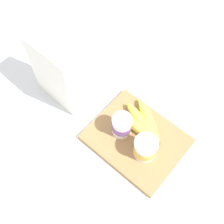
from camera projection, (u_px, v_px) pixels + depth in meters
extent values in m
plane|color=white|center=(137.00, 141.00, 0.99)|extent=(2.40, 2.40, 0.00)
cube|color=#A37A4C|center=(137.00, 139.00, 0.98)|extent=(0.31, 0.25, 0.02)
cube|color=white|center=(58.00, 73.00, 0.95)|extent=(0.18, 0.08, 0.28)
cylinder|color=white|center=(145.00, 148.00, 0.91)|extent=(0.07, 0.07, 0.08)
cylinder|color=gold|center=(145.00, 148.00, 0.91)|extent=(0.07, 0.07, 0.04)
cylinder|color=silver|center=(147.00, 143.00, 0.88)|extent=(0.08, 0.08, 0.00)
cylinder|color=white|center=(122.00, 126.00, 0.95)|extent=(0.06, 0.06, 0.08)
cylinder|color=#7A4C99|center=(122.00, 126.00, 0.95)|extent=(0.06, 0.06, 0.03)
cylinder|color=silver|center=(122.00, 120.00, 0.91)|extent=(0.07, 0.07, 0.00)
ellipsoid|color=#EBDE4F|center=(148.00, 121.00, 0.98)|extent=(0.17, 0.12, 0.03)
ellipsoid|color=#EBDE4F|center=(142.00, 123.00, 0.98)|extent=(0.18, 0.08, 0.04)
ellipsoid|color=#EBDE4F|center=(139.00, 128.00, 0.97)|extent=(0.16, 0.04, 0.04)
cylinder|color=brown|center=(158.00, 145.00, 0.95)|extent=(0.01, 0.01, 0.02)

